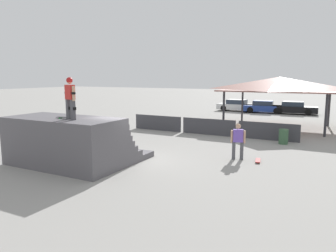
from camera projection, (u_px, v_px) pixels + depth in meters
ground_plane at (129, 163)px, 14.53m from camera, size 160.00×160.00×0.00m
quarter_pipe_ramp at (70, 143)px, 14.33m from camera, size 5.11×4.42×2.09m
skater_on_deck at (70, 95)px, 13.06m from camera, size 0.73×0.37×1.70m
skateboard_on_deck at (66, 117)px, 13.45m from camera, size 0.83×0.36×0.09m
bystander_walking at (238, 140)px, 15.06m from camera, size 0.67×0.34×1.67m
skateboard_on_ground at (258, 161)px, 14.75m from camera, size 0.36×0.86×0.09m
barrier_fence at (208, 127)px, 21.53m from camera, size 11.32×0.12×1.05m
pavilion_shelter at (279, 84)px, 24.09m from camera, size 7.90×5.91×3.77m
trash_bin at (283, 137)px, 18.57m from camera, size 0.52×0.52×0.85m
parked_car_white at (237, 106)px, 36.02m from camera, size 4.39×1.84×1.27m
parked_car_blue at (264, 107)px, 34.31m from camera, size 4.49×2.23×1.27m
parked_car_black at (294, 108)px, 33.18m from camera, size 4.59×2.06×1.27m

